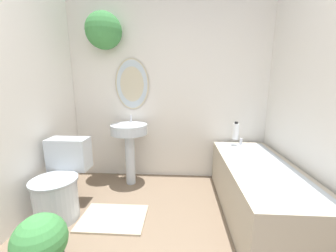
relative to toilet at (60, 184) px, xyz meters
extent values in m
cube|color=silver|center=(1.01, 0.96, 0.89)|extent=(2.67, 0.06, 2.40)
ellipsoid|color=beige|center=(0.53, 0.92, 0.95)|extent=(0.44, 0.02, 0.66)
ellipsoid|color=silver|center=(0.53, 0.91, 0.95)|extent=(0.40, 0.01, 0.62)
cylinder|color=#47474C|center=(0.24, 0.80, 1.68)|extent=(0.19, 0.19, 0.11)
sphere|color=#3D8442|center=(0.24, 0.80, 1.58)|extent=(0.43, 0.43, 0.43)
cube|color=silver|center=(-0.30, -0.17, 0.89)|extent=(0.06, 2.33, 2.40)
cube|color=silver|center=(2.31, -0.17, 0.89)|extent=(0.06, 2.33, 2.40)
cylinder|color=silver|center=(0.00, -0.09, -0.12)|extent=(0.39, 0.39, 0.39)
cylinder|color=#A0A9B1|center=(0.00, -0.09, 0.08)|extent=(0.42, 0.42, 0.02)
cube|color=silver|center=(0.00, 0.21, 0.24)|extent=(0.41, 0.21, 0.33)
cylinder|color=silver|center=(0.53, 0.67, 0.02)|extent=(0.12, 0.12, 0.66)
cylinder|color=silver|center=(0.53, 0.67, 0.41)|extent=(0.45, 0.45, 0.12)
cylinder|color=silver|center=(0.53, 0.79, 0.52)|extent=(0.02, 0.02, 0.10)
cube|color=#B2A893|center=(1.94, 0.11, -0.06)|extent=(0.65, 1.54, 0.52)
cube|color=silver|center=(1.94, 0.11, 0.18)|extent=(0.55, 1.44, 0.04)
cylinder|color=silver|center=(1.94, 0.78, 0.24)|extent=(0.04, 0.04, 0.08)
cylinder|color=white|center=(1.85, 0.74, 0.38)|extent=(0.08, 0.08, 0.20)
cylinder|color=black|center=(1.85, 0.74, 0.49)|extent=(0.04, 0.04, 0.02)
sphere|color=#3D8442|center=(0.27, -0.68, -0.03)|extent=(0.34, 0.34, 0.34)
cube|color=#B7A88E|center=(0.53, -0.07, -0.30)|extent=(0.62, 0.43, 0.02)
camera|label=1|loc=(1.16, -1.78, 0.97)|focal=22.00mm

